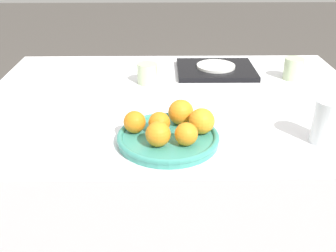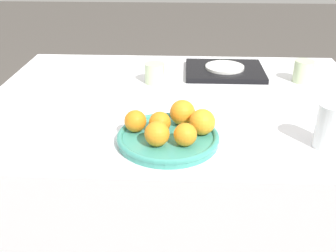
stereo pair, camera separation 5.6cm
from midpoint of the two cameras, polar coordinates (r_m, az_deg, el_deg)
ground_plane at (r=1.76m, az=2.45°, el=-17.59°), size 12.00×12.00×0.00m
table at (r=1.53m, az=2.71°, el=-8.18°), size 1.34×0.98×0.71m
fruit_platter at (r=1.07m, az=1.49°, el=-1.74°), size 0.28×0.28×0.03m
orange_0 at (r=1.01m, az=-0.04°, el=-1.16°), size 0.07×0.07×0.07m
orange_1 at (r=1.02m, az=4.09°, el=-1.27°), size 0.06×0.06×0.06m
orange_2 at (r=1.12m, az=3.54°, el=1.95°), size 0.07×0.07×0.07m
orange_3 at (r=1.09m, az=-3.30°, el=0.70°), size 0.06×0.06×0.06m
orange_4 at (r=1.08m, az=0.29°, el=0.50°), size 0.06×0.06×0.06m
orange_5 at (r=1.08m, az=6.48°, el=0.56°), size 0.07×0.07×0.07m
water_glass at (r=1.13m, az=23.78°, el=-0.06°), size 0.07×0.07×0.12m
serving_tray at (r=1.62m, az=9.18°, el=7.93°), size 0.31×0.25×0.02m
side_plate at (r=1.61m, az=9.22°, el=8.43°), size 0.15×0.15×0.01m
cup_0 at (r=1.59m, az=20.01°, el=7.47°), size 0.07×0.07×0.08m
cup_1 at (r=1.48m, az=-0.86°, el=7.67°), size 0.08×0.08×0.08m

